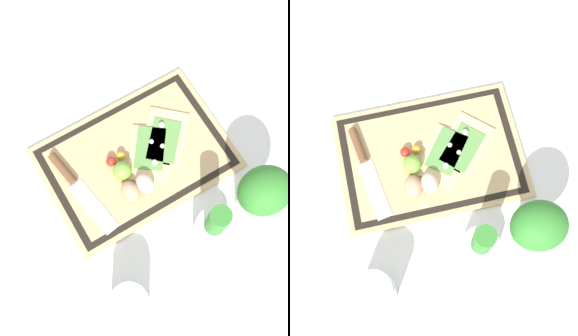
{
  "view_description": "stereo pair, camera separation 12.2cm",
  "coord_description": "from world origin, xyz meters",
  "views": [
    {
      "loc": [
        0.2,
        0.38,
        1.2
      ],
      "look_at": [
        0.0,
        0.04,
        0.03
      ],
      "focal_mm": 50.0,
      "sensor_mm": 36.0,
      "label": 1
    },
    {
      "loc": [
        0.09,
        0.42,
        1.2
      ],
      "look_at": [
        0.0,
        0.04,
        0.03
      ],
      "focal_mm": 50.0,
      "sensor_mm": 36.0,
      "label": 2
    }
  ],
  "objects": [
    {
      "name": "egg_pink",
      "position": [
        0.02,
        0.08,
        0.04
      ],
      "size": [
        0.04,
        0.06,
        0.04
      ],
      "primitive_type": "ellipsoid",
      "color": "beige",
      "rests_on": "cutting_board"
    },
    {
      "name": "herb_pot",
      "position": [
        -0.07,
        0.27,
        0.06
      ],
      "size": [
        0.09,
        0.09,
        0.18
      ],
      "color": "white",
      "rests_on": "ground_plane"
    },
    {
      "name": "egg_brown",
      "position": [
        0.06,
        0.08,
        0.04
      ],
      "size": [
        0.04,
        0.06,
        0.04
      ],
      "primitive_type": "ellipsoid",
      "color": "tan",
      "rests_on": "cutting_board"
    },
    {
      "name": "herb_glass",
      "position": [
        -0.19,
        0.27,
        0.12
      ],
      "size": [
        0.13,
        0.12,
        0.2
      ],
      "color": "silver",
      "rests_on": "ground_plane"
    },
    {
      "name": "ground_plane",
      "position": [
        0.0,
        0.0,
        0.0
      ],
      "size": [
        6.0,
        6.0,
        0.0
      ],
      "primitive_type": "plane",
      "color": "silver"
    },
    {
      "name": "cherry_tomato_yellow",
      "position": [
        0.03,
        -0.02,
        0.03
      ],
      "size": [
        0.02,
        0.02,
        0.02
      ],
      "primitive_type": "sphere",
      "color": "gold",
      "rests_on": "cutting_board"
    },
    {
      "name": "pizza_slice_far",
      "position": [
        -0.04,
        0.01,
        0.02
      ],
      "size": [
        0.18,
        0.19,
        0.02
      ],
      "color": "#DBBC7F",
      "rests_on": "cutting_board"
    },
    {
      "name": "cutting_board",
      "position": [
        0.0,
        0.0,
        0.01
      ],
      "size": [
        0.49,
        0.34,
        0.02
      ],
      "color": "tan",
      "rests_on": "ground_plane"
    },
    {
      "name": "pizza_slice_near",
      "position": [
        -0.09,
        -0.01,
        0.02
      ],
      "size": [
        0.19,
        0.19,
        0.02
      ],
      "color": "#DBBC7F",
      "rests_on": "cutting_board"
    },
    {
      "name": "cherry_tomato_red",
      "position": [
        0.07,
        -0.02,
        0.03
      ],
      "size": [
        0.03,
        0.03,
        0.03
      ],
      "primitive_type": "sphere",
      "color": "red",
      "rests_on": "cutting_board"
    },
    {
      "name": "knife",
      "position": [
        0.18,
        -0.03,
        0.03
      ],
      "size": [
        0.07,
        0.26,
        0.02
      ],
      "color": "silver",
      "rests_on": "cutting_board"
    },
    {
      "name": "sauce_jar",
      "position": [
        0.2,
        0.32,
        0.05
      ],
      "size": [
        0.1,
        0.1,
        0.11
      ],
      "color": "silver",
      "rests_on": "ground_plane"
    },
    {
      "name": "lime",
      "position": [
        0.05,
        0.02,
        0.04
      ],
      "size": [
        0.05,
        0.05,
        0.05
      ],
      "primitive_type": "sphere",
      "color": "#70A838",
      "rests_on": "cutting_board"
    }
  ]
}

